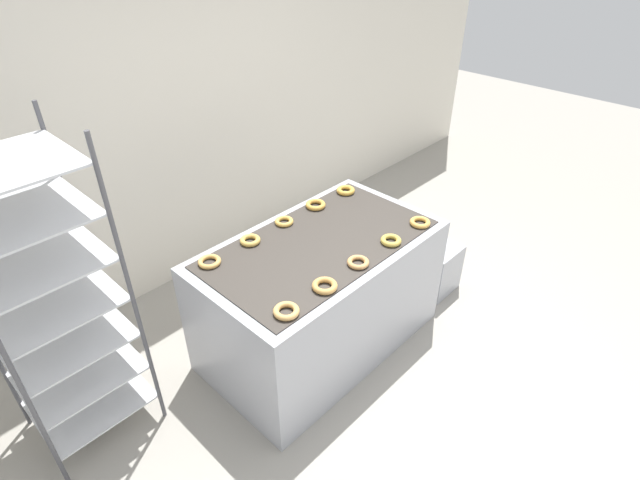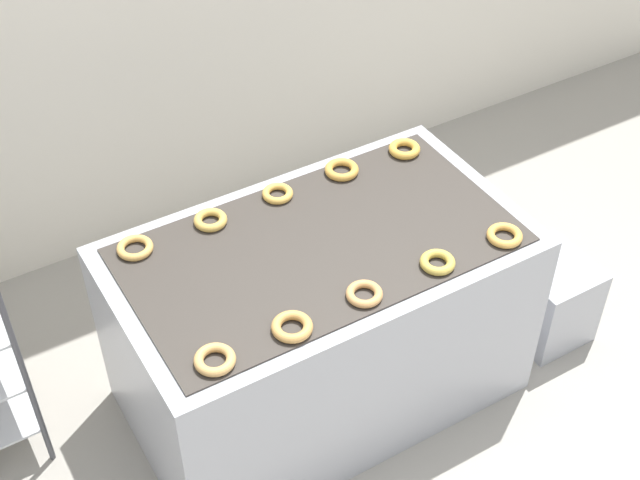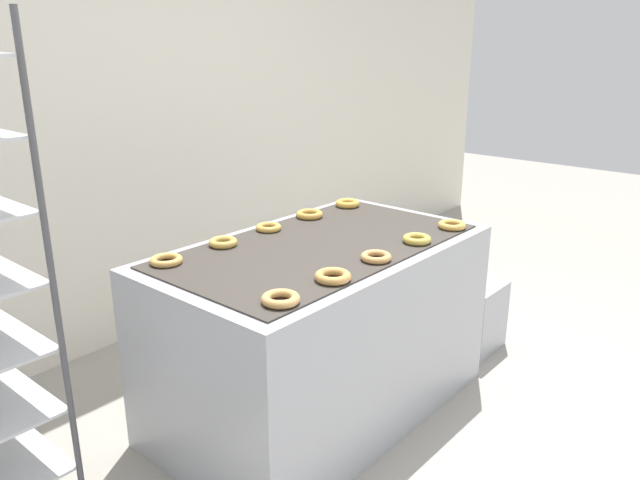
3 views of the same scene
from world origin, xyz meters
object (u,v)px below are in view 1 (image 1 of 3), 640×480
Objects in this scene: baking_rack_cart at (52,302)px; donut_near_rightmost at (420,222)px; donut_near_center at (358,262)px; donut_far_center at (284,221)px; donut_near_right at (391,240)px; donut_near_leftmost at (286,311)px; donut_far_rightmost at (346,190)px; glaze_bin at (432,266)px; donut_far_leftmost at (209,262)px; fryer_machine at (320,295)px; donut_near_left at (325,286)px; donut_far_right at (316,205)px; donut_far_left at (250,240)px.

donut_near_rightmost is (2.05, -0.86, -0.07)m from baking_rack_cart.
donut_near_center is 1.06× the size of donut_far_center.
donut_near_center is 1.00× the size of donut_near_right.
donut_far_rightmost is (1.20, 0.65, 0.00)m from donut_near_leftmost.
glaze_bin is 2.89× the size of donut_near_leftmost.
donut_near_center is 0.32m from donut_near_right.
donut_near_center is 0.88m from donut_far_leftmost.
glaze_bin is 1.29m from donut_near_center.
glaze_bin is (1.08, -0.22, -0.23)m from fryer_machine.
glaze_bin is at bearing -16.54° from baking_rack_cart.
donut_near_center is (-1.09, -0.11, 0.68)m from glaze_bin.
donut_near_left reaches higher than donut_near_right.
donut_far_right is 0.31m from donut_far_rightmost.
donut_near_rightmost is at bearing -28.25° from fryer_machine.
donut_near_rightmost is (0.31, -0.01, -0.00)m from donut_near_right.
fryer_machine is 0.81m from donut_near_leftmost.
donut_far_rightmost is at bearing 131.71° from glaze_bin.
donut_far_leftmost is 1.22m from donut_far_rightmost.
donut_near_left reaches higher than donut_near_center.
donut_far_right is at bearing 177.47° from donut_far_rightmost.
fryer_machine reaches higher than glaze_bin.
donut_near_center is at bearing -133.93° from donut_far_rightmost.
donut_near_leftmost is at bearing 179.47° from donut_near_left.
donut_near_center is 0.65m from donut_far_center.
donut_far_left reaches higher than donut_far_leftmost.
donut_far_right is at bearing 36.32° from donut_near_leftmost.
donut_near_right is 0.96× the size of donut_near_rightmost.
baking_rack_cart is 1.20m from donut_near_leftmost.
donut_far_rightmost reaches higher than donut_near_center.
donut_near_rightmost reaches higher than fryer_machine.
fryer_machine is at bearing 28.74° from donut_near_leftmost.
baking_rack_cart is 13.61× the size of donut_near_rightmost.
donut_near_right is 0.89m from donut_far_left.
donut_near_right is 0.96× the size of donut_far_leftmost.
fryer_machine is 11.10× the size of donut_near_left.
donut_far_rightmost reaches higher than donut_far_center.
donut_near_rightmost is 1.13m from donut_far_left.
donut_near_right is (0.90, 0.00, 0.00)m from donut_near_leftmost.
donut_near_right is 0.31m from donut_near_rightmost.
donut_near_leftmost is 0.97× the size of donut_near_left.
donut_near_left is at bearing -178.41° from donut_near_center.
fryer_machine is at bearing -152.25° from donut_far_rightmost.
baking_rack_cart is at bearing 163.46° from glaze_bin.
glaze_bin is 1.04m from donut_near_right.
donut_far_rightmost is (0.62, 0.64, 0.00)m from donut_near_center.
donut_near_right and donut_far_left have the same top height.
donut_far_leftmost is at bearing -14.47° from baking_rack_cart.
donut_far_center is (0.60, 0.66, -0.00)m from donut_near_leftmost.
fryer_machine is 0.64m from donut_near_left.
fryer_machine is at bearing -20.41° from baking_rack_cart.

